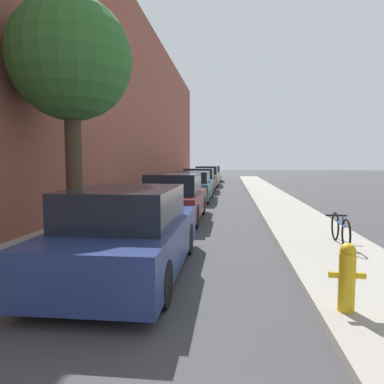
{
  "coord_description": "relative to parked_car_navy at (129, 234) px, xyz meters",
  "views": [
    {
      "loc": [
        0.86,
        0.52,
        1.85
      ],
      "look_at": [
        -0.21,
        10.36,
        0.99
      ],
      "focal_mm": 33.2,
      "sensor_mm": 36.0,
      "label": 1
    }
  ],
  "objects": [
    {
      "name": "building_facade_left",
      "position": [
        -3.47,
        9.93,
        4.27
      ],
      "size": [
        0.7,
        52.0,
        9.89
      ],
      "color": "brown",
      "rests_on": "ground"
    },
    {
      "name": "bicycle",
      "position": [
        3.91,
        1.98,
        -0.23
      ],
      "size": [
        0.44,
        1.52,
        0.62
      ],
      "rotation": [
        0.0,
        0.0,
        -0.05
      ],
      "color": "black",
      "rests_on": "sidewalk_right"
    },
    {
      "name": "parked_car_navy",
      "position": [
        0.0,
        0.0,
        0.0
      ],
      "size": [
        1.77,
        4.2,
        1.43
      ],
      "color": "black",
      "rests_on": "ground"
    },
    {
      "name": "ground_plane",
      "position": [
        0.78,
        9.93,
        -0.67
      ],
      "size": [
        120.0,
        120.0,
        0.0
      ],
      "primitive_type": "plane",
      "color": "#3D3D3F"
    },
    {
      "name": "sidewalk_right",
      "position": [
        3.68,
        9.93,
        -0.61
      ],
      "size": [
        2.0,
        52.0,
        0.12
      ],
      "color": "#9E998E",
      "rests_on": "ground"
    },
    {
      "name": "fire_hydrant",
      "position": [
        2.99,
        -1.4,
        -0.14
      ],
      "size": [
        0.4,
        0.19,
        0.8
      ],
      "color": "gold",
      "rests_on": "sidewalk_right"
    },
    {
      "name": "parked_car_black",
      "position": [
        -0.24,
        15.84,
        0.0
      ],
      "size": [
        1.88,
        4.01,
        1.41
      ],
      "color": "black",
      "rests_on": "ground"
    },
    {
      "name": "parked_car_maroon",
      "position": [
        -0.08,
        5.36,
        0.02
      ],
      "size": [
        1.7,
        4.18,
        1.47
      ],
      "color": "black",
      "rests_on": "ground"
    },
    {
      "name": "parked_car_champagne",
      "position": [
        -0.1,
        20.96,
        0.02
      ],
      "size": [
        1.72,
        4.54,
        1.47
      ],
      "color": "black",
      "rests_on": "ground"
    },
    {
      "name": "parked_car_white",
      "position": [
        -0.1,
        26.94,
        0.0
      ],
      "size": [
        1.76,
        4.51,
        1.43
      ],
      "color": "black",
      "rests_on": "ground"
    },
    {
      "name": "sidewalk_left",
      "position": [
        -2.12,
        9.93,
        -0.61
      ],
      "size": [
        2.0,
        52.0,
        0.12
      ],
      "color": "#9E998E",
      "rests_on": "ground"
    },
    {
      "name": "parked_car_teal",
      "position": [
        -0.17,
        11.03,
        -0.01
      ],
      "size": [
        1.82,
        4.41,
        1.37
      ],
      "color": "black",
      "rests_on": "ground"
    },
    {
      "name": "street_tree_near",
      "position": [
        -1.86,
        2.1,
        3.36
      ],
      "size": [
        2.68,
        2.68,
        5.3
      ],
      "color": "#423323",
      "rests_on": "sidewalk_left"
    }
  ]
}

